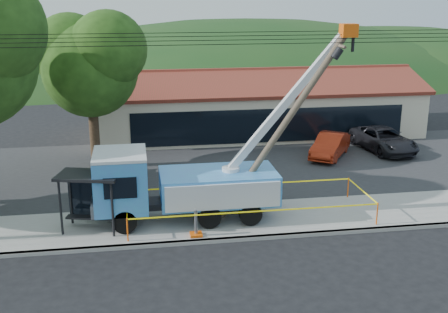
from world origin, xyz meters
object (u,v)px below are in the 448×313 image
(utility_truck, at_px, (181,183))
(car_red, at_px, (329,158))
(car_silver, at_px, (115,184))
(bus_shelter, at_px, (91,188))
(leaning_pole, at_px, (289,118))
(car_dark, at_px, (382,152))

(utility_truck, relative_size, car_red, 2.62)
(car_silver, height_order, car_red, car_red)
(utility_truck, bearing_deg, bus_shelter, -174.23)
(utility_truck, height_order, bus_shelter, utility_truck)
(car_silver, bearing_deg, leaning_pole, -39.83)
(bus_shelter, xyz_separation_m, car_red, (13.59, 8.80, -1.96))
(car_red, bearing_deg, leaning_pole, -86.66)
(leaning_pole, distance_m, car_dark, 13.70)
(leaning_pole, xyz_separation_m, car_silver, (-7.77, 5.80, -4.61))
(utility_truck, xyz_separation_m, car_red, (9.81, 8.41, -1.84))
(utility_truck, distance_m, car_dark, 16.52)
(car_silver, bearing_deg, car_red, 9.04)
(car_red, height_order, car_dark, car_dark)
(car_silver, distance_m, car_dark, 17.04)
(car_dark, bearing_deg, bus_shelter, -159.26)
(bus_shelter, bearing_deg, car_silver, 97.54)
(bus_shelter, relative_size, car_silver, 0.70)
(car_dark, bearing_deg, leaning_pole, -141.70)
(utility_truck, bearing_deg, car_silver, 118.55)
(bus_shelter, relative_size, car_red, 0.67)
(leaning_pole, height_order, bus_shelter, leaning_pole)
(leaning_pole, relative_size, car_silver, 2.02)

